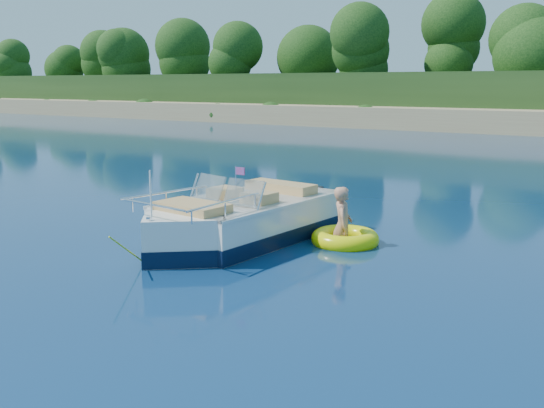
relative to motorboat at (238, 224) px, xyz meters
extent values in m
plane|color=#092245|center=(2.59, -3.92, -0.38)|extent=(160.00, 160.00, 0.00)
cylinder|color=#321D10|center=(-42.41, 37.08, 2.52)|extent=(0.44, 0.44, 2.80)
sphere|color=black|center=(-42.41, 37.08, 5.18)|extent=(4.62, 4.62, 4.62)
cylinder|color=#321D10|center=(-15.41, 36.58, 2.72)|extent=(0.44, 0.44, 3.20)
sphere|color=black|center=(-15.41, 36.58, 5.76)|extent=(5.28, 5.28, 5.28)
cube|color=white|center=(0.04, 0.39, -0.07)|extent=(2.45, 4.09, 1.08)
cube|color=white|center=(-0.15, -1.44, -0.07)|extent=(2.05, 2.05, 1.08)
cube|color=black|center=(0.04, 0.39, -0.22)|extent=(2.49, 4.13, 0.31)
cube|color=black|center=(-0.15, -1.44, -0.22)|extent=(2.09, 2.09, 0.31)
cube|color=tan|center=(0.07, 0.70, 0.24)|extent=(1.92, 2.88, 0.10)
cube|color=white|center=(0.04, 0.39, 0.44)|extent=(2.49, 4.09, 0.06)
cube|color=black|center=(0.26, 2.51, -0.02)|extent=(0.60, 0.42, 0.93)
cube|color=#8C9EA5|center=(-0.50, -0.28, 0.74)|extent=(0.85, 0.46, 0.50)
cube|color=#8C9EA5|center=(0.43, -0.37, 0.74)|extent=(0.81, 0.30, 0.50)
cube|color=tan|center=(-0.45, 0.18, 0.48)|extent=(0.62, 0.62, 0.41)
cube|color=tan|center=(0.48, 0.09, 0.48)|extent=(0.62, 0.62, 0.41)
cube|color=tan|center=(0.15, 1.42, 0.48)|extent=(1.66, 0.73, 0.39)
cube|color=tan|center=(-0.13, -1.25, 0.45)|extent=(1.43, 0.91, 0.35)
cylinder|color=white|center=(-0.23, -2.22, 0.91)|extent=(0.03, 0.03, 0.88)
cube|color=red|center=(0.34, -0.36, 1.16)|extent=(0.23, 0.04, 0.14)
cube|color=silver|center=(-0.23, -2.27, 0.51)|extent=(0.11, 0.07, 0.05)
cylinder|color=yellow|center=(-0.43, -2.62, -0.02)|extent=(0.29, 1.08, 0.79)
torus|color=#EBEE05|center=(1.90, 1.08, -0.29)|extent=(1.76, 1.76, 0.37)
torus|color=red|center=(1.90, 1.08, -0.27)|extent=(1.45, 1.45, 0.12)
imported|color=tan|center=(1.86, 1.02, -0.38)|extent=(0.77, 0.96, 1.72)
camera|label=1|loc=(7.09, -9.73, 2.81)|focal=40.00mm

